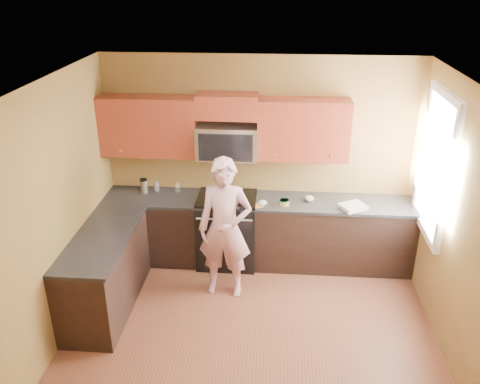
# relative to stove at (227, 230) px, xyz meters

# --- Properties ---
(floor) EXTENTS (4.00, 4.00, 0.00)m
(floor) POSITION_rel_stove_xyz_m (0.40, -1.68, -0.47)
(floor) COLOR brown
(floor) RESTS_ON ground
(ceiling) EXTENTS (4.00, 4.00, 0.00)m
(ceiling) POSITION_rel_stove_xyz_m (0.40, -1.68, 2.23)
(ceiling) COLOR white
(ceiling) RESTS_ON ground
(wall_back) EXTENTS (4.00, 0.00, 4.00)m
(wall_back) POSITION_rel_stove_xyz_m (0.40, 0.32, 0.88)
(wall_back) COLOR brown
(wall_back) RESTS_ON ground
(wall_left) EXTENTS (0.00, 4.00, 4.00)m
(wall_left) POSITION_rel_stove_xyz_m (-1.60, -1.68, 0.88)
(wall_left) COLOR brown
(wall_left) RESTS_ON ground
(wall_right) EXTENTS (0.00, 4.00, 4.00)m
(wall_right) POSITION_rel_stove_xyz_m (2.40, -1.68, 0.88)
(wall_right) COLOR brown
(wall_right) RESTS_ON ground
(cabinet_back_run) EXTENTS (4.00, 0.60, 0.88)m
(cabinet_back_run) POSITION_rel_stove_xyz_m (0.40, 0.02, -0.03)
(cabinet_back_run) COLOR black
(cabinet_back_run) RESTS_ON floor
(cabinet_left_run) EXTENTS (0.60, 1.60, 0.88)m
(cabinet_left_run) POSITION_rel_stove_xyz_m (-1.30, -1.08, -0.03)
(cabinet_left_run) COLOR black
(cabinet_left_run) RESTS_ON floor
(countertop_back) EXTENTS (4.00, 0.62, 0.04)m
(countertop_back) POSITION_rel_stove_xyz_m (0.40, 0.01, 0.43)
(countertop_back) COLOR black
(countertop_back) RESTS_ON cabinet_back_run
(countertop_left) EXTENTS (0.62, 1.60, 0.04)m
(countertop_left) POSITION_rel_stove_xyz_m (-1.29, -1.08, 0.43)
(countertop_left) COLOR black
(countertop_left) RESTS_ON cabinet_left_run
(stove) EXTENTS (0.76, 0.65, 0.95)m
(stove) POSITION_rel_stove_xyz_m (0.00, 0.00, 0.00)
(stove) COLOR black
(stove) RESTS_ON floor
(microwave) EXTENTS (0.76, 0.40, 0.42)m
(microwave) POSITION_rel_stove_xyz_m (0.00, 0.12, 0.97)
(microwave) COLOR silver
(microwave) RESTS_ON wall_back
(upper_cab_left) EXTENTS (1.22, 0.33, 0.75)m
(upper_cab_left) POSITION_rel_stove_xyz_m (-0.99, 0.16, 0.97)
(upper_cab_left) COLOR maroon
(upper_cab_left) RESTS_ON wall_back
(upper_cab_right) EXTENTS (1.12, 0.33, 0.75)m
(upper_cab_right) POSITION_rel_stove_xyz_m (0.94, 0.16, 0.97)
(upper_cab_right) COLOR maroon
(upper_cab_right) RESTS_ON wall_back
(upper_cab_over_mw) EXTENTS (0.76, 0.33, 0.30)m
(upper_cab_over_mw) POSITION_rel_stove_xyz_m (0.00, 0.16, 1.62)
(upper_cab_over_mw) COLOR maroon
(upper_cab_over_mw) RESTS_ON wall_back
(window) EXTENTS (0.06, 1.06, 1.66)m
(window) POSITION_rel_stove_xyz_m (2.38, -0.48, 1.17)
(window) COLOR white
(window) RESTS_ON wall_right
(woman) EXTENTS (0.66, 0.46, 1.73)m
(woman) POSITION_rel_stove_xyz_m (0.05, -0.69, 0.39)
(woman) COLOR pink
(woman) RESTS_ON floor
(frying_pan) EXTENTS (0.38, 0.51, 0.06)m
(frying_pan) POSITION_rel_stove_xyz_m (-0.06, -0.08, 0.47)
(frying_pan) COLOR black
(frying_pan) RESTS_ON stove
(butter_tub) EXTENTS (0.14, 0.14, 0.09)m
(butter_tub) POSITION_rel_stove_xyz_m (0.74, -0.11, 0.45)
(butter_tub) COLOR gold
(butter_tub) RESTS_ON countertop_back
(toast_slice) EXTENTS (0.14, 0.14, 0.01)m
(toast_slice) POSITION_rel_stove_xyz_m (0.42, -0.17, 0.45)
(toast_slice) COLOR #B27F47
(toast_slice) RESTS_ON countertop_back
(napkin_a) EXTENTS (0.12, 0.13, 0.06)m
(napkin_a) POSITION_rel_stove_xyz_m (0.47, -0.13, 0.48)
(napkin_a) COLOR silver
(napkin_a) RESTS_ON countertop_back
(napkin_b) EXTENTS (0.15, 0.16, 0.07)m
(napkin_b) POSITION_rel_stove_xyz_m (1.05, 0.04, 0.48)
(napkin_b) COLOR silver
(napkin_b) RESTS_ON countertop_back
(dish_towel) EXTENTS (0.38, 0.36, 0.05)m
(dish_towel) POSITION_rel_stove_xyz_m (1.58, -0.14, 0.47)
(dish_towel) COLOR silver
(dish_towel) RESTS_ON countertop_back
(travel_mug) EXTENTS (0.10, 0.10, 0.20)m
(travel_mug) POSITION_rel_stove_xyz_m (-1.11, 0.11, 0.44)
(travel_mug) COLOR silver
(travel_mug) RESTS_ON countertop_back
(glass_a) EXTENTS (0.08, 0.08, 0.12)m
(glass_a) POSITION_rel_stove_xyz_m (-0.96, 0.21, 0.51)
(glass_a) COLOR silver
(glass_a) RESTS_ON countertop_back
(glass_b) EXTENTS (0.09, 0.09, 0.12)m
(glass_b) POSITION_rel_stove_xyz_m (-0.67, 0.19, 0.51)
(glass_b) COLOR silver
(glass_b) RESTS_ON countertop_back
(glass_c) EXTENTS (0.08, 0.08, 0.12)m
(glass_c) POSITION_rel_stove_xyz_m (-0.95, 0.16, 0.51)
(glass_c) COLOR silver
(glass_c) RESTS_ON countertop_back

